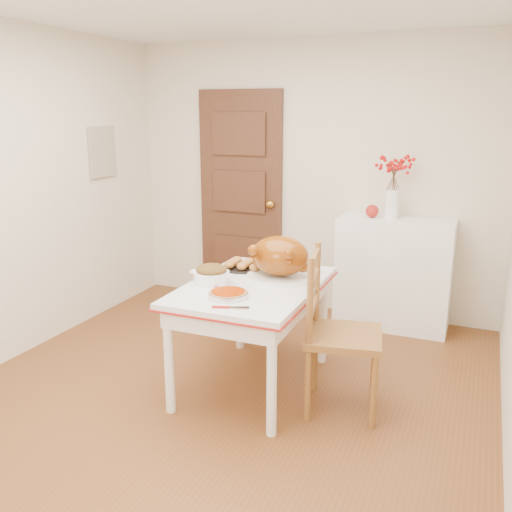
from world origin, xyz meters
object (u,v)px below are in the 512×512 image
at_px(pumpkin_pie, 228,293).
at_px(chair_oak, 344,332).
at_px(sideboard, 393,274).
at_px(turkey_platter, 280,258).
at_px(kitchen_table, 253,335).

bearing_deg(pumpkin_pie, chair_oak, 19.23).
bearing_deg(chair_oak, sideboard, -12.54).
xyz_separation_m(turkey_platter, pumpkin_pie, (-0.16, -0.48, -0.12)).
bearing_deg(turkey_platter, chair_oak, -26.97).
distance_m(sideboard, chair_oak, 1.57).
bearing_deg(turkey_platter, kitchen_table, -128.22).
distance_m(kitchen_table, chair_oak, 0.67).
relative_size(turkey_platter, pumpkin_pie, 1.89).
distance_m(chair_oak, pumpkin_pie, 0.76).
bearing_deg(sideboard, turkey_platter, -113.63).
xyz_separation_m(kitchen_table, pumpkin_pie, (-0.04, -0.31, 0.40)).
height_order(chair_oak, pumpkin_pie, chair_oak).
distance_m(turkey_platter, pumpkin_pie, 0.52).
relative_size(sideboard, chair_oak, 0.93).
xyz_separation_m(sideboard, kitchen_table, (-0.70, -1.49, -0.11)).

